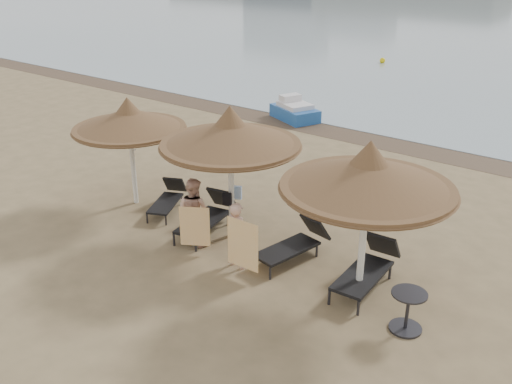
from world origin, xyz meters
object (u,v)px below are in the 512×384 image
lounger_far_left (168,198)px  palapa_center (230,134)px  palapa_left (129,120)px  pedal_boat (294,111)px  lounger_far_right (369,266)px  person_left (193,206)px  person_right (237,230)px  lounger_near_right (295,243)px  palapa_right (368,175)px  lounger_near_left (209,215)px  side_table (407,312)px

lounger_far_left → palapa_center: bearing=-28.4°
palapa_left → lounger_far_left: bearing=12.3°
palapa_center → pedal_boat: 10.28m
lounger_far_right → palapa_center: bearing=178.0°
person_left → person_right: bearing=166.8°
palapa_center → lounger_near_right: (1.80, 0.01, -2.17)m
palapa_center → pedal_boat: palapa_center is taller
lounger_far_right → palapa_right: bearing=-86.6°
lounger_near_right → pedal_boat: (-6.03, 9.08, -0.04)m
palapa_right → lounger_near_left: palapa_right is taller
person_right → palapa_left: bearing=-9.4°
side_table → person_right: size_ratio=0.44×
palapa_center → lounger_near_left: palapa_center is taller
lounger_far_left → lounger_near_left: bearing=-33.2°
side_table → pedal_boat: 13.50m
person_right → pedal_boat: (-5.23, 10.13, -0.53)m
palapa_left → lounger_near_left: (2.62, -0.00, -1.92)m
lounger_far_right → pedal_boat: pedal_boat is taller
palapa_left → side_table: size_ratio=3.77×
lounger_near_left → palapa_right: bearing=-15.0°
palapa_center → side_table: size_ratio=4.15×
palapa_right → person_right: (-2.63, -0.57, -1.71)m
lounger_near_right → person_left: size_ratio=1.05×
palapa_left → person_left: size_ratio=1.56×
palapa_left → palapa_center: size_ratio=0.91×
lounger_near_right → pedal_boat: pedal_boat is taller
lounger_far_right → pedal_boat: 11.96m
lounger_far_left → side_table: 7.15m
palapa_left → lounger_near_right: 5.43m
pedal_boat → lounger_far_left: bearing=-53.6°
side_table → palapa_center: bearing=169.2°
palapa_center → person_left: 1.86m
lounger_far_right → person_right: size_ratio=1.18×
lounger_far_left → palapa_right: bearing=-30.9°
side_table → pedal_boat: (-9.05, 10.01, -0.02)m
person_left → lounger_far_left: bearing=-31.2°
lounger_near_left → person_right: person_right is taller
palapa_right → person_left: bearing=-175.4°
palapa_center → palapa_right: size_ratio=0.98×
lounger_near_right → person_right: size_ratio=1.12×
palapa_right → pedal_boat: bearing=129.4°
lounger_near_right → side_table: lounger_near_right is taller
side_table → palapa_left: bearing=174.2°
palapa_center → lounger_far_left: palapa_center is taller
palapa_center → lounger_far_right: (3.57, 0.04, -2.14)m
lounger_far_left → lounger_far_right: 5.83m
lounger_far_right → person_right: bearing=-160.1°
palapa_center → lounger_far_right: palapa_center is taller
palapa_center → side_table: bearing=-10.8°
person_right → palapa_right: bearing=-164.7°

